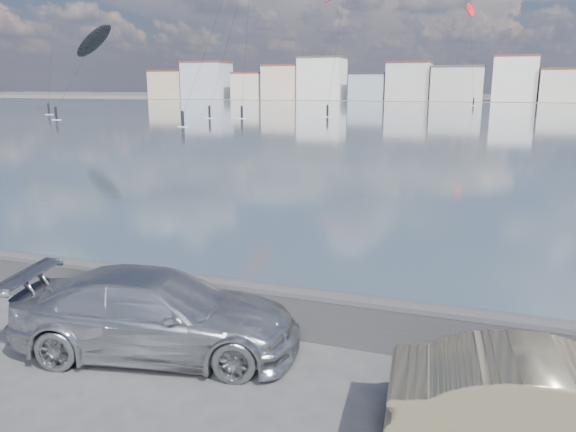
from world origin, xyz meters
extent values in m
plane|color=#333335|center=(0.00, 0.00, 0.00)|extent=(700.00, 700.00, 0.00)
cube|color=#31424F|center=(0.00, 91.50, 0.01)|extent=(500.00, 177.00, 0.00)
cube|color=#4C473D|center=(0.00, 200.00, 0.01)|extent=(500.00, 60.00, 0.00)
cube|color=#28282B|center=(0.00, 2.70, 0.45)|extent=(400.00, 0.35, 0.90)
cylinder|color=#28282B|center=(0.00, 2.70, 0.90)|extent=(400.00, 0.36, 0.36)
cube|color=#CCB293|center=(-112.00, 186.00, 5.00)|extent=(14.00, 11.00, 10.00)
cube|color=#562D23|center=(-112.00, 186.00, 10.30)|extent=(14.28, 11.22, 0.60)
cube|color=#B2B7C6|center=(-96.50, 186.00, 6.50)|extent=(16.00, 12.00, 13.00)
cube|color=brown|center=(-96.50, 186.00, 13.30)|extent=(16.32, 12.24, 0.60)
cube|color=beige|center=(-79.00, 186.00, 4.50)|extent=(11.00, 10.00, 9.00)
cube|color=brown|center=(-79.00, 186.00, 9.30)|extent=(11.22, 10.20, 0.60)
cube|color=beige|center=(-66.00, 186.00, 5.75)|extent=(13.00, 11.00, 11.50)
cube|color=brown|center=(-66.00, 186.00, 11.80)|extent=(13.26, 11.22, 0.60)
cube|color=white|center=(-51.50, 186.00, 7.00)|extent=(15.00, 12.00, 14.00)
cube|color=#4C423D|center=(-51.50, 186.00, 14.30)|extent=(15.30, 12.24, 0.60)
cube|color=#9EA8B7|center=(-35.00, 186.00, 4.25)|extent=(12.00, 10.00, 8.50)
cube|color=#2D2D33|center=(-35.00, 186.00, 8.80)|extent=(12.24, 10.20, 0.60)
cube|color=beige|center=(-21.50, 186.00, 6.00)|extent=(14.00, 11.00, 12.00)
cube|color=#562D23|center=(-21.50, 186.00, 12.30)|extent=(14.28, 11.22, 0.60)
cube|color=beige|center=(-6.00, 186.00, 5.25)|extent=(16.00, 13.00, 10.50)
cube|color=#4C423D|center=(-6.00, 186.00, 10.80)|extent=(16.32, 13.26, 0.60)
cube|color=white|center=(11.00, 186.00, 6.75)|extent=(13.00, 10.00, 13.50)
cube|color=brown|center=(11.00, 186.00, 13.80)|extent=(13.26, 10.20, 0.60)
cube|color=silver|center=(25.50, 186.00, 4.75)|extent=(15.00, 12.00, 9.50)
cube|color=brown|center=(25.50, 186.00, 9.80)|extent=(15.30, 12.24, 0.60)
imported|color=#AAADB0|center=(-0.63, 1.18, 0.79)|extent=(5.78, 3.30, 1.58)
imported|color=tan|center=(6.27, 0.20, 0.77)|extent=(4.79, 2.11, 1.53)
cube|color=white|center=(-67.54, 71.95, 0.05)|extent=(1.40, 0.42, 0.08)
cylinder|color=black|center=(-67.54, 71.95, 0.95)|extent=(0.36, 0.36, 1.70)
sphere|color=black|center=(-67.54, 71.95, 1.85)|extent=(0.28, 0.28, 0.28)
cylinder|color=black|center=(-69.36, 77.12, 15.65)|extent=(3.67, 10.38, 28.72)
cube|color=white|center=(-30.58, 53.88, 0.05)|extent=(1.40, 0.42, 0.08)
cylinder|color=black|center=(-30.58, 53.88, 0.95)|extent=(0.36, 0.36, 1.70)
sphere|color=black|center=(-30.58, 53.88, 1.85)|extent=(0.28, 0.28, 0.28)
cylinder|color=black|center=(-28.75, 60.71, 13.79)|extent=(3.69, 13.70, 24.99)
ellipsoid|color=red|center=(-2.15, 152.26, 24.02)|extent=(3.63, 7.15, 4.79)
cube|color=white|center=(0.61, 142.48, 0.05)|extent=(1.40, 0.42, 0.08)
cylinder|color=black|center=(0.61, 142.48, 0.95)|extent=(0.36, 0.36, 1.70)
sphere|color=black|center=(0.61, 142.48, 1.85)|extent=(0.28, 0.28, 0.28)
cylinder|color=black|center=(-0.77, 147.37, 12.66)|extent=(2.79, 9.82, 22.73)
cube|color=white|center=(-30.91, 72.20, 0.05)|extent=(1.40, 0.42, 0.08)
cylinder|color=black|center=(-30.91, 72.20, 0.95)|extent=(0.36, 0.36, 1.70)
sphere|color=black|center=(-30.91, 72.20, 1.85)|extent=(0.28, 0.28, 0.28)
cube|color=white|center=(-35.90, 71.17, 0.05)|extent=(1.40, 0.42, 0.08)
cylinder|color=black|center=(-35.90, 71.17, 0.95)|extent=(0.36, 0.36, 1.70)
sphere|color=black|center=(-35.90, 71.17, 1.85)|extent=(0.28, 0.28, 0.28)
cylinder|color=black|center=(-35.22, 78.48, 14.20)|extent=(1.41, 14.65, 25.81)
ellipsoid|color=black|center=(-58.07, 73.26, 12.16)|extent=(10.10, 5.42, 6.50)
cube|color=white|center=(-55.24, 59.88, 0.05)|extent=(1.40, 0.42, 0.08)
cylinder|color=black|center=(-55.24, 59.88, 0.95)|extent=(0.36, 0.36, 1.70)
sphere|color=black|center=(-55.24, 59.88, 1.85)|extent=(0.28, 0.28, 0.28)
cylinder|color=black|center=(-56.66, 66.57, 6.73)|extent=(2.86, 13.40, 10.88)
cube|color=white|center=(-19.82, 81.04, 0.05)|extent=(1.40, 0.42, 0.08)
cylinder|color=black|center=(-19.82, 81.04, 0.95)|extent=(0.36, 0.36, 1.70)
sphere|color=black|center=(-19.82, 81.04, 1.85)|extent=(0.28, 0.28, 0.28)
cylinder|color=black|center=(-19.59, 85.01, 10.91)|extent=(0.49, 7.96, 19.23)
camera|label=1|loc=(5.06, -7.35, 5.02)|focal=35.00mm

